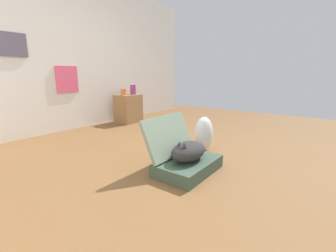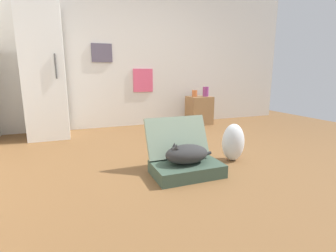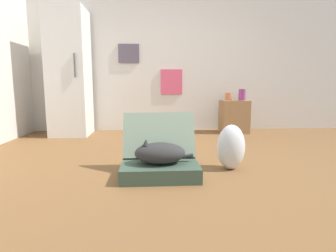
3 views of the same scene
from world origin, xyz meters
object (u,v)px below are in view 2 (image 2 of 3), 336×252
(plastic_bag_white, at_px, (233,142))
(refrigerator, at_px, (45,73))
(cat, at_px, (186,154))
(side_table, at_px, (199,110))
(vase_short, at_px, (206,92))
(vase_tall, at_px, (195,93))
(suitcase_base, at_px, (187,169))

(plastic_bag_white, bearing_deg, refrigerator, 135.60)
(cat, distance_m, plastic_bag_white, 0.72)
(cat, distance_m, refrigerator, 2.71)
(side_table, distance_m, vase_short, 0.39)
(plastic_bag_white, relative_size, vase_tall, 3.40)
(vase_short, bearing_deg, vase_tall, 169.70)
(plastic_bag_white, height_order, side_table, side_table)
(suitcase_base, height_order, vase_tall, vase_tall)
(plastic_bag_white, relative_size, side_table, 0.78)
(plastic_bag_white, bearing_deg, suitcase_base, -163.70)
(cat, xyz_separation_m, side_table, (1.35, 2.26, 0.06))
(suitcase_base, relative_size, plastic_bag_white, 1.56)
(cat, relative_size, vase_tall, 4.08)
(suitcase_base, distance_m, refrigerator, 2.76)
(cat, height_order, vase_tall, vase_tall)
(vase_tall, xyz_separation_m, vase_short, (0.22, -0.04, 0.03))
(plastic_bag_white, distance_m, refrigerator, 2.98)
(cat, height_order, side_table, side_table)
(refrigerator, bearing_deg, vase_tall, 1.09)
(plastic_bag_white, xyz_separation_m, vase_tall, (0.55, 2.06, 0.40))
(cat, height_order, refrigerator, refrigerator)
(refrigerator, xyz_separation_m, vase_tall, (2.61, 0.05, -0.38))
(side_table, bearing_deg, vase_tall, -179.80)
(suitcase_base, relative_size, side_table, 1.22)
(suitcase_base, bearing_deg, vase_short, 56.66)
(suitcase_base, xyz_separation_m, side_table, (1.35, 2.26, 0.21))
(cat, relative_size, side_table, 0.94)
(vase_tall, bearing_deg, suitcase_base, -118.72)
(cat, distance_m, side_table, 2.64)
(refrigerator, relative_size, vase_tall, 15.65)
(refrigerator, height_order, vase_short, refrigerator)
(cat, height_order, plastic_bag_white, plastic_bag_white)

